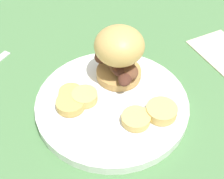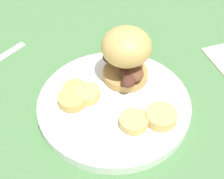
% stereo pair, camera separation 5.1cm
% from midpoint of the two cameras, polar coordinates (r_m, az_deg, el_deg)
% --- Properties ---
extents(ground_plane, '(4.00, 4.00, 0.00)m').
position_cam_midpoint_polar(ground_plane, '(0.54, -2.69, -3.42)').
color(ground_plane, '#4C7A47').
extents(dinner_plate, '(0.26, 0.26, 0.02)m').
position_cam_midpoint_polar(dinner_plate, '(0.53, -2.73, -2.66)').
color(dinner_plate, white).
rests_on(dinner_plate, ground_plane).
extents(sandwich, '(0.10, 0.09, 0.10)m').
position_cam_midpoint_polar(sandwich, '(0.53, -1.37, 6.41)').
color(sandwich, tan).
rests_on(sandwich, dinner_plate).
extents(potato_round_0, '(0.05, 0.05, 0.01)m').
position_cam_midpoint_polar(potato_round_0, '(0.52, -10.40, -2.74)').
color(potato_round_0, tan).
rests_on(potato_round_0, dinner_plate).
extents(potato_round_1, '(0.05, 0.05, 0.02)m').
position_cam_midpoint_polar(potato_round_1, '(0.50, 6.20, -4.08)').
color(potato_round_1, '#DBB766').
rests_on(potato_round_1, dinner_plate).
extents(potato_round_2, '(0.05, 0.05, 0.01)m').
position_cam_midpoint_polar(potato_round_2, '(0.49, 1.45, -5.54)').
color(potato_round_2, '#DBB766').
rests_on(potato_round_2, dinner_plate).
extents(potato_round_3, '(0.04, 0.04, 0.01)m').
position_cam_midpoint_polar(potato_round_3, '(0.54, -10.26, -0.74)').
color(potato_round_3, tan).
rests_on(potato_round_3, dinner_plate).
extents(potato_round_4, '(0.04, 0.04, 0.02)m').
position_cam_midpoint_polar(potato_round_4, '(0.52, -7.77, -1.43)').
color(potato_round_4, '#DBB766').
rests_on(potato_round_4, dinner_plate).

